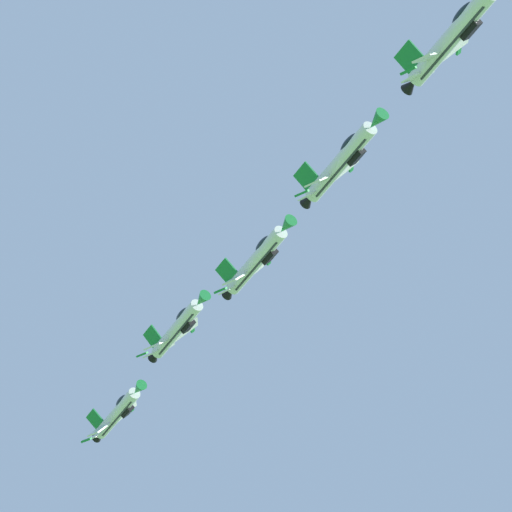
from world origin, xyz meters
The scene contains 5 objects.
fighter_jet_lead centered at (-7.55, 77.22, 89.65)m, with size 12.95×11.54×7.28m.
fighter_jet_left_wing centered at (-22.94, 91.31, 91.10)m, with size 12.95×11.54×7.37m.
fighter_jet_right_wing centered at (-37.00, 102.95, 90.37)m, with size 12.96×11.54×7.49m.
fighter_jet_left_outer centered at (-52.66, 115.38, 92.82)m, with size 12.95×11.54×6.99m.
fighter_jet_right_outer centered at (-66.99, 127.79, 90.43)m, with size 12.98×11.54×7.59m.
Camera 1 is at (2.31, -0.76, 1.52)m, focal length 85.80 mm.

